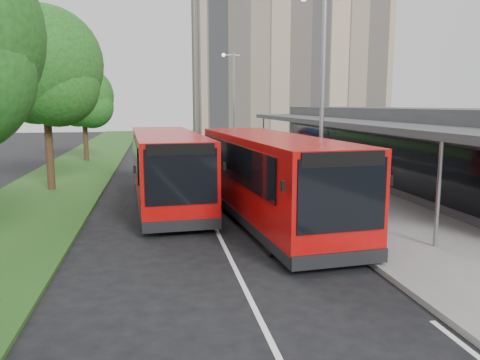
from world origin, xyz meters
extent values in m
plane|color=black|center=(0.00, 0.00, 0.00)|extent=(120.00, 120.00, 0.00)
cube|color=slate|center=(6.00, 20.00, 0.07)|extent=(5.00, 80.00, 0.15)
cube|color=#254A18|center=(-7.00, 20.00, 0.05)|extent=(5.00, 80.00, 0.10)
cube|color=silver|center=(0.00, 15.00, 0.01)|extent=(0.12, 70.00, 0.01)
cube|color=silver|center=(3.30, -8.00, 0.01)|extent=(0.12, 2.00, 0.01)
cube|color=silver|center=(3.30, -2.00, 0.01)|extent=(0.12, 2.00, 0.01)
cube|color=silver|center=(3.30, 4.00, 0.01)|extent=(0.12, 2.00, 0.01)
cube|color=silver|center=(3.30, 10.00, 0.01)|extent=(0.12, 2.00, 0.01)
cube|color=silver|center=(3.30, 16.00, 0.01)|extent=(0.12, 2.00, 0.01)
cube|color=silver|center=(3.30, 22.00, 0.01)|extent=(0.12, 2.00, 0.01)
cube|color=silver|center=(3.30, 28.00, 0.01)|extent=(0.12, 2.00, 0.01)
cube|color=silver|center=(3.30, 34.00, 0.01)|extent=(0.12, 2.00, 0.01)
cube|color=silver|center=(3.30, 40.00, 0.01)|extent=(0.12, 2.00, 0.01)
cube|color=silver|center=(3.30, 46.00, 0.01)|extent=(0.12, 2.00, 0.01)
cube|color=tan|center=(14.00, 42.00, 9.00)|extent=(22.00, 12.00, 18.00)
cube|color=#313133|center=(11.00, 8.00, 2.00)|extent=(5.00, 26.00, 4.00)
cube|color=black|center=(8.48, 8.00, 1.60)|extent=(0.06, 24.00, 2.20)
cube|color=#313133|center=(7.20, 8.00, 3.30)|extent=(2.80, 26.00, 0.25)
cylinder|color=gray|center=(5.90, -3.00, 1.65)|extent=(0.12, 0.12, 3.30)
cylinder|color=gray|center=(5.90, 19.00, 1.65)|extent=(0.12, 0.12, 3.30)
cylinder|color=black|center=(-7.00, 9.00, 2.15)|extent=(0.36, 0.36, 4.30)
sphere|color=#144412|center=(-7.00, 9.00, 6.05)|extent=(5.47, 5.47, 5.47)
sphere|color=#144412|center=(-6.40, 8.60, 5.08)|extent=(3.91, 3.91, 3.91)
sphere|color=#144412|center=(-7.50, 9.50, 5.37)|extent=(4.30, 4.30, 4.30)
cylinder|color=black|center=(-7.00, 21.00, 1.69)|extent=(0.36, 0.36, 3.39)
sphere|color=#144412|center=(-7.00, 21.00, 4.77)|extent=(4.31, 4.31, 4.31)
sphere|color=#144412|center=(-6.40, 20.60, 4.00)|extent=(3.08, 3.08, 3.08)
sphere|color=#144412|center=(-7.50, 21.50, 4.23)|extent=(3.39, 3.39, 3.39)
cylinder|color=gray|center=(4.20, 2.00, 4.15)|extent=(0.16, 0.16, 8.00)
cylinder|color=gray|center=(4.20, 22.00, 4.15)|extent=(0.16, 0.16, 8.00)
cylinder|color=gray|center=(4.00, 22.00, 7.95)|extent=(1.40, 0.10, 0.10)
sphere|color=silver|center=(3.40, 22.00, 7.95)|extent=(0.28, 0.28, 0.28)
cube|color=#AC0909|center=(2.02, 1.11, 1.74)|extent=(3.49, 11.06, 2.75)
cube|color=black|center=(2.02, 1.11, 0.39)|extent=(3.51, 11.08, 0.31)
cube|color=black|center=(2.47, -4.33, 2.02)|extent=(2.33, 0.24, 1.81)
cube|color=black|center=(1.56, 6.55, 2.18)|extent=(2.28, 0.24, 1.35)
cube|color=black|center=(0.68, 1.31, 2.23)|extent=(0.83, 9.30, 1.24)
cube|color=black|center=(3.30, 1.53, 2.23)|extent=(0.83, 9.30, 1.24)
cube|color=black|center=(2.47, -4.34, 0.41)|extent=(2.59, 0.30, 0.36)
cube|color=black|center=(2.47, -4.34, 2.90)|extent=(2.17, 0.22, 0.36)
cube|color=black|center=(1.01, -4.23, 2.28)|extent=(0.09, 0.09, 0.26)
cube|color=black|center=(3.90, -3.99, 2.28)|extent=(0.09, 0.09, 0.26)
cylinder|color=black|center=(1.23, -2.49, 0.47)|extent=(0.39, 0.96, 0.93)
cylinder|color=black|center=(3.40, -2.31, 0.47)|extent=(0.39, 0.96, 0.93)
cylinder|color=black|center=(0.64, 4.53, 0.47)|extent=(0.39, 0.96, 0.93)
cylinder|color=black|center=(2.81, 4.71, 0.47)|extent=(0.39, 0.96, 0.93)
cube|color=#AC0909|center=(-1.50, 4.96, 1.69)|extent=(3.17, 10.70, 2.67)
cube|color=black|center=(-1.50, 4.96, 0.38)|extent=(3.19, 10.72, 0.30)
cube|color=black|center=(-1.17, -0.34, 1.96)|extent=(2.26, 0.19, 1.76)
cube|color=black|center=(-1.83, 10.25, 2.11)|extent=(2.21, 0.19, 1.31)
cube|color=black|center=(-2.79, 5.18, 2.16)|extent=(0.61, 9.04, 1.21)
cube|color=black|center=(-0.24, 5.34, 2.16)|extent=(0.61, 9.04, 1.21)
cube|color=black|center=(-1.17, -0.35, 0.40)|extent=(2.52, 0.24, 0.35)
cube|color=black|center=(-1.17, -0.35, 2.82)|extent=(2.11, 0.17, 0.35)
cube|color=black|center=(-2.59, -0.20, 2.21)|extent=(0.08, 0.08, 0.25)
cube|color=black|center=(0.22, -0.03, 2.21)|extent=(0.08, 0.08, 0.25)
cylinder|color=black|center=(-2.34, 1.48, 0.45)|extent=(0.36, 0.92, 0.91)
cylinder|color=black|center=(-0.23, 1.61, 0.45)|extent=(0.36, 0.92, 0.91)
cylinder|color=black|center=(-2.77, 8.31, 0.45)|extent=(0.36, 0.92, 0.91)
cylinder|color=black|center=(-0.66, 8.44, 0.45)|extent=(0.36, 0.92, 0.91)
cylinder|color=#382216|center=(5.56, 10.40, 0.64)|extent=(0.73, 0.73, 0.98)
cylinder|color=yellow|center=(4.82, 19.09, 0.62)|extent=(0.17, 0.17, 0.93)
imported|color=#5E0D12|center=(1.84, 38.57, 0.65)|extent=(2.11, 4.03, 1.31)
imported|color=navy|center=(-1.40, 45.28, 0.56)|extent=(1.68, 3.55, 1.12)
camera|label=1|loc=(-1.91, -14.77, 4.19)|focal=35.00mm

